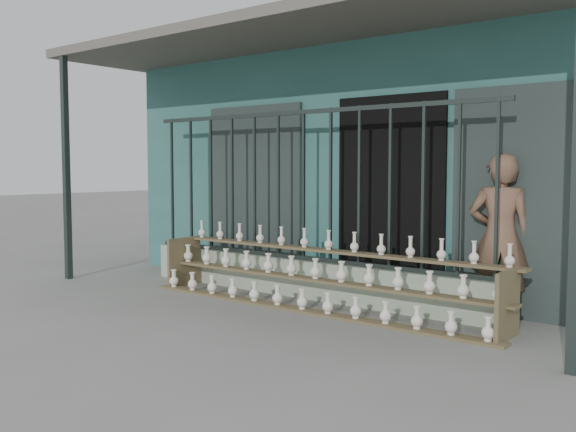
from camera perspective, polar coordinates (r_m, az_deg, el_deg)
The scene contains 6 objects.
ground at distance 6.86m, azimuth -5.27°, elevation -8.86°, with size 60.00×60.00×0.00m, color slate.
workshop_building at distance 10.16m, azimuth 11.49°, elevation 4.58°, with size 7.40×6.60×3.21m.
parapet_wall at distance 7.79m, azimuth 1.38°, elevation -5.56°, with size 5.00×0.20×0.45m, color #A3B49B.
security_fence at distance 7.67m, azimuth 1.40°, elevation 2.73°, with size 5.00×0.04×1.80m.
shelf_rack at distance 7.16m, azimuth 2.40°, elevation -5.33°, with size 4.50×0.68×0.85m.
elderly_woman at distance 6.93m, azimuth 18.32°, elevation -1.77°, with size 0.62×0.41×1.71m, color brown.
Camera 1 is at (4.63, -4.81, 1.57)m, focal length 40.00 mm.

